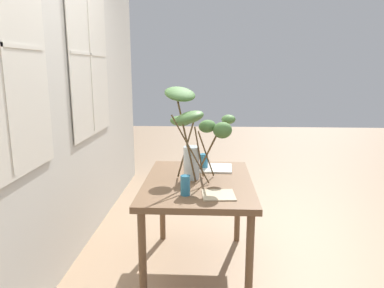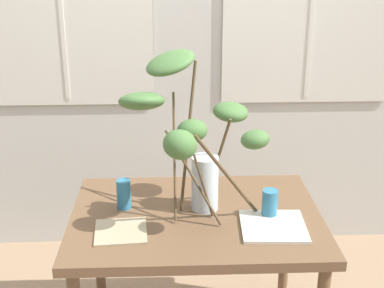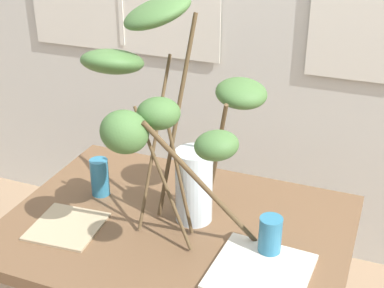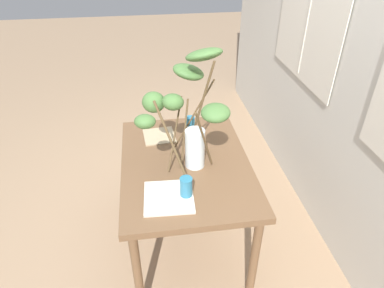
{
  "view_description": "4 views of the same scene",
  "coord_description": "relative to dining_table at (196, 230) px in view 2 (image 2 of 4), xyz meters",
  "views": [
    {
      "loc": [
        -2.59,
        -0.08,
        1.57
      ],
      "look_at": [
        0.02,
        0.05,
        1.01
      ],
      "focal_mm": 33.6,
      "sensor_mm": 36.0,
      "label": 1
    },
    {
      "loc": [
        -0.11,
        -2.13,
        1.88
      ],
      "look_at": [
        -0.02,
        0.04,
        1.05
      ],
      "focal_mm": 50.48,
      "sensor_mm": 36.0,
      "label": 2
    },
    {
      "loc": [
        0.59,
        -1.34,
        1.76
      ],
      "look_at": [
        0.05,
        0.01,
        1.03
      ],
      "focal_mm": 50.92,
      "sensor_mm": 36.0,
      "label": 3
    },
    {
      "loc": [
        1.73,
        -0.21,
        2.04
      ],
      "look_at": [
        0.01,
        0.04,
        0.87
      ],
      "focal_mm": 32.02,
      "sensor_mm": 36.0,
      "label": 4
    }
  ],
  "objects": [
    {
      "name": "drinking_glass_blue_left",
      "position": [
        -0.32,
        0.08,
        0.15
      ],
      "size": [
        0.06,
        0.06,
        0.14
      ],
      "primitive_type": "cylinder",
      "color": "teal",
      "rests_on": "dining_table"
    },
    {
      "name": "dining_table",
      "position": [
        0.0,
        0.0,
        0.0
      ],
      "size": [
        1.11,
        0.81,
        0.73
      ],
      "color": "brown",
      "rests_on": "ground"
    },
    {
      "name": "plate_square_left",
      "position": [
        -0.32,
        -0.14,
        0.08
      ],
      "size": [
        0.23,
        0.23,
        0.01
      ],
      "primitive_type": "cube",
      "rotation": [
        0.0,
        0.0,
        0.08
      ],
      "color": "tan",
      "rests_on": "dining_table"
    },
    {
      "name": "plate_square_right",
      "position": [
        0.32,
        -0.13,
        0.09
      ],
      "size": [
        0.28,
        0.28,
        0.01
      ],
      "primitive_type": "cube",
      "rotation": [
        0.0,
        0.0,
        -0.05
      ],
      "color": "silver",
      "rests_on": "dining_table"
    },
    {
      "name": "vase_with_branches",
      "position": [
        -0.03,
        0.02,
        0.47
      ],
      "size": [
        0.62,
        0.58,
        0.74
      ],
      "color": "silver",
      "rests_on": "dining_table"
    },
    {
      "name": "back_wall_with_windows",
      "position": [
        -0.0,
        1.08,
        0.79
      ],
      "size": [
        5.03,
        0.14,
        2.87
      ],
      "color": "beige",
      "rests_on": "ground"
    },
    {
      "name": "drinking_glass_blue_right",
      "position": [
        0.32,
        -0.04,
        0.14
      ],
      "size": [
        0.07,
        0.07,
        0.13
      ],
      "primitive_type": "cylinder",
      "color": "teal",
      "rests_on": "dining_table"
    }
  ]
}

